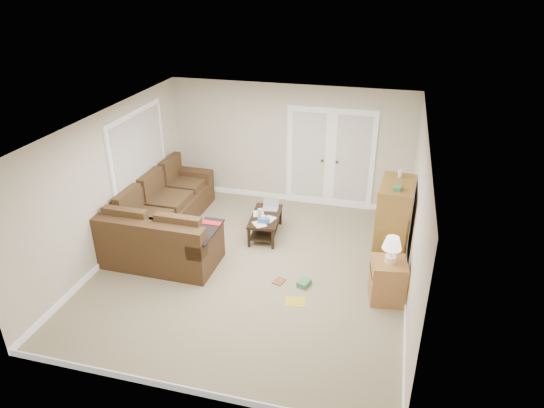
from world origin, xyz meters
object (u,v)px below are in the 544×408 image
(coffee_table, at_px, (266,224))
(side_cabinet, at_px, (388,277))
(sectional_sofa, at_px, (163,222))
(tv_armoire, at_px, (393,225))

(coffee_table, distance_m, side_cabinet, 2.70)
(sectional_sofa, distance_m, side_cabinet, 4.14)
(coffee_table, bearing_deg, side_cabinet, -37.25)
(sectional_sofa, relative_size, tv_armoire, 1.89)
(sectional_sofa, distance_m, coffee_table, 1.89)
(sectional_sofa, xyz_separation_m, tv_armoire, (4.06, 0.17, 0.40))
(coffee_table, xyz_separation_m, tv_armoire, (2.28, -0.46, 0.54))
(coffee_table, distance_m, tv_armoire, 2.39)
(coffee_table, bearing_deg, tv_armoire, -16.70)
(coffee_table, relative_size, side_cabinet, 0.98)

